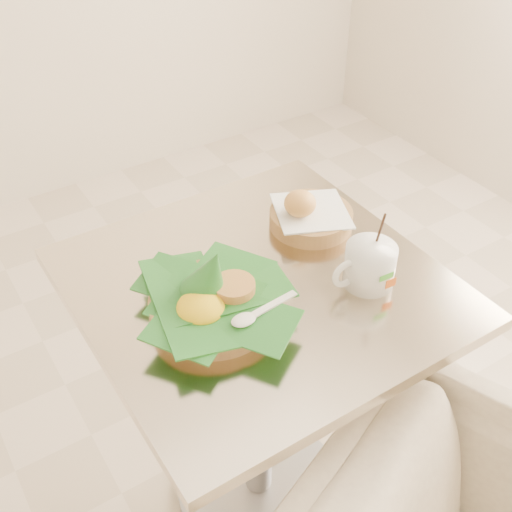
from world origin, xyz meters
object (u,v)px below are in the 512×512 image
rice_basket (212,299)px  bread_basket (309,215)px  coffee_mug (369,265)px  cafe_table (259,356)px

rice_basket → bread_basket: 0.35m
bread_basket → coffee_mug: coffee_mug is taller
rice_basket → coffee_mug: (0.31, -0.09, 0.01)m
coffee_mug → cafe_table: bearing=146.7°
coffee_mug → rice_basket: bearing=164.2°
rice_basket → coffee_mug: coffee_mug is taller
rice_basket → coffee_mug: size_ratio=1.71×
cafe_table → rice_basket: 0.29m
cafe_table → bread_basket: 0.33m
cafe_table → bread_basket: size_ratio=3.64×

